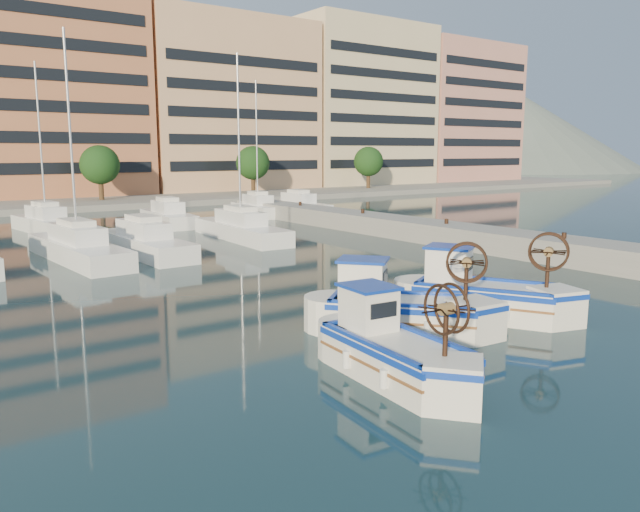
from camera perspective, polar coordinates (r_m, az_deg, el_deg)
The scene contains 8 objects.
ground at distance 20.37m, azimuth 15.28°, elevation -6.64°, with size 300.00×300.00×0.00m, color #1B3746.
quay at distance 35.15m, azimuth 18.62°, elevation 0.93°, with size 3.00×60.00×1.20m, color gray.
waterfront at distance 81.25m, azimuth -18.50°, elevation 12.98°, with size 180.00×40.00×25.60m.
hill_east at distance 197.72m, azimuth 16.25°, elevation 7.56°, with size 160.00×160.00×50.00m, color slate.
yacht_marina at distance 41.64m, azimuth -18.35°, elevation 2.12°, with size 37.87×23.42×11.50m.
fishing_boat_a at distance 15.63m, azimuth 6.62°, elevation -8.41°, with size 2.16×4.49×2.75m.
fishing_boat_b at distance 19.32m, azimuth 7.12°, elevation -4.77°, with size 4.38×4.63×2.93m.
fishing_boat_c at distance 21.77m, azimuth 14.52°, elevation -3.31°, with size 3.96×4.98×3.02m.
Camera 1 is at (-15.33, -12.20, 5.56)m, focal length 35.00 mm.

